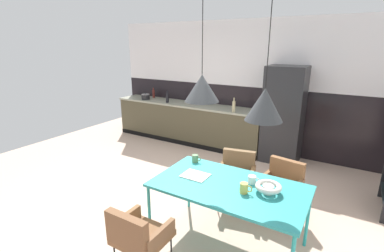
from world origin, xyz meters
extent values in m
plane|color=#CAAB96|center=(0.00, 0.00, 0.00)|extent=(8.54, 8.54, 0.00)
cube|color=black|center=(0.00, 2.87, 0.68)|extent=(6.57, 0.12, 1.36)
cube|color=white|center=(0.00, 2.87, 2.04)|extent=(6.57, 0.12, 1.36)
cube|color=#4A4430|center=(-1.33, 2.51, 0.44)|extent=(3.62, 0.60, 0.87)
cube|color=#9A9B85|center=(-1.33, 2.51, 0.89)|extent=(3.65, 0.63, 0.04)
cube|color=black|center=(-1.33, 2.21, 0.05)|extent=(3.62, 0.01, 0.10)
cube|color=#232326|center=(0.86, 2.51, 0.92)|extent=(0.71, 0.60, 1.85)
cube|color=teal|center=(0.96, -0.26, 0.74)|extent=(1.64, 0.93, 0.03)
cylinder|color=teal|center=(0.18, 0.16, 0.36)|extent=(0.04, 0.04, 0.72)
cylinder|color=teal|center=(1.74, 0.16, 0.36)|extent=(0.04, 0.04, 0.72)
cylinder|color=teal|center=(0.18, -0.69, 0.36)|extent=(0.04, 0.04, 0.72)
cube|color=brown|center=(0.73, 0.51, 0.41)|extent=(0.56, 0.55, 0.06)
cube|color=brown|center=(0.69, 0.71, 0.61)|extent=(0.46, 0.17, 0.33)
cube|color=brown|center=(0.94, 0.56, 0.51)|extent=(0.13, 0.42, 0.14)
cube|color=brown|center=(0.51, 0.47, 0.51)|extent=(0.13, 0.42, 0.14)
cylinder|color=black|center=(0.96, 0.37, 0.19)|extent=(0.02, 0.02, 0.38)
cylinder|color=black|center=(0.57, 0.29, 0.19)|extent=(0.02, 0.02, 0.38)
cylinder|color=black|center=(0.89, 0.74, 0.19)|extent=(0.02, 0.02, 0.38)
cylinder|color=black|center=(0.49, 0.66, 0.19)|extent=(0.02, 0.02, 0.38)
cylinder|color=black|center=(0.92, 0.55, 0.01)|extent=(0.10, 0.41, 0.02)
cylinder|color=black|center=(0.53, 0.47, 0.01)|extent=(0.10, 0.41, 0.02)
cube|color=brown|center=(0.42, -1.09, 0.43)|extent=(0.48, 0.46, 0.06)
cube|color=brown|center=(0.42, -1.29, 0.62)|extent=(0.46, 0.08, 0.32)
cube|color=brown|center=(0.20, -1.09, 0.53)|extent=(0.05, 0.41, 0.14)
cube|color=brown|center=(0.64, -1.09, 0.53)|extent=(0.05, 0.41, 0.14)
cylinder|color=black|center=(0.22, -0.90, 0.20)|extent=(0.02, 0.02, 0.40)
cylinder|color=black|center=(0.62, -0.90, 0.20)|extent=(0.02, 0.02, 0.40)
cube|color=brown|center=(1.32, 0.54, 0.39)|extent=(0.55, 0.53, 0.06)
cube|color=brown|center=(1.35, 0.74, 0.60)|extent=(0.46, 0.15, 0.34)
cube|color=brown|center=(1.54, 0.50, 0.49)|extent=(0.12, 0.42, 0.14)
cube|color=brown|center=(1.10, 0.57, 0.49)|extent=(0.12, 0.42, 0.14)
cylinder|color=black|center=(1.49, 0.32, 0.18)|extent=(0.02, 0.02, 0.36)
cylinder|color=black|center=(1.09, 0.38, 0.18)|extent=(0.02, 0.02, 0.36)
cylinder|color=black|center=(1.55, 0.69, 0.18)|extent=(0.02, 0.02, 0.36)
cylinder|color=black|center=(1.15, 0.76, 0.18)|extent=(0.02, 0.02, 0.36)
cylinder|color=black|center=(1.52, 0.51, 0.01)|extent=(0.08, 0.41, 0.02)
cylinder|color=black|center=(1.12, 0.57, 0.01)|extent=(0.08, 0.41, 0.02)
cylinder|color=silver|center=(1.36, -0.20, 0.79)|extent=(0.12, 0.12, 0.08)
torus|color=silver|center=(1.36, -0.20, 0.82)|extent=(0.27, 0.27, 0.06)
cube|color=white|center=(0.46, -0.27, 0.76)|extent=(0.15, 0.24, 0.01)
cube|color=white|center=(0.61, -0.27, 0.76)|extent=(0.15, 0.24, 0.01)
cube|color=beige|center=(0.53, -0.27, 0.77)|extent=(0.01, 0.24, 0.00)
cylinder|color=white|center=(1.15, -0.09, 0.80)|extent=(0.09, 0.09, 0.08)
torus|color=white|center=(1.21, -0.09, 0.80)|extent=(0.06, 0.01, 0.06)
cylinder|color=gold|center=(1.15, -0.33, 0.81)|extent=(0.08, 0.08, 0.11)
torus|color=gold|center=(1.20, -0.33, 0.81)|extent=(0.07, 0.01, 0.07)
cylinder|color=#5B8456|center=(0.33, 0.08, 0.80)|extent=(0.08, 0.08, 0.10)
torus|color=#5B8456|center=(0.38, 0.08, 0.81)|extent=(0.07, 0.01, 0.07)
cylinder|color=black|center=(-2.46, 2.40, 0.97)|extent=(0.20, 0.20, 0.12)
cylinder|color=gray|center=(-2.46, 2.40, 1.04)|extent=(0.20, 0.20, 0.01)
sphere|color=black|center=(-2.46, 2.40, 1.06)|extent=(0.02, 0.02, 0.02)
cylinder|color=black|center=(-1.78, 2.37, 1.02)|extent=(0.07, 0.07, 0.21)
cylinder|color=black|center=(-1.78, 2.37, 1.16)|extent=(0.03, 0.03, 0.07)
cylinder|color=tan|center=(-0.07, 2.28, 1.02)|extent=(0.07, 0.07, 0.22)
cylinder|color=tan|center=(-0.07, 2.28, 1.17)|extent=(0.03, 0.03, 0.07)
cylinder|color=maroon|center=(-2.43, 2.68, 1.01)|extent=(0.06, 0.06, 0.20)
cylinder|color=maroon|center=(-2.43, 2.68, 1.14)|extent=(0.03, 0.03, 0.05)
cylinder|color=black|center=(0.63, -0.30, 2.30)|extent=(0.01, 0.01, 0.74)
cone|color=#35383B|center=(0.63, -0.30, 1.79)|extent=(0.36, 0.36, 0.28)
cylinder|color=black|center=(1.28, -0.29, 2.26)|extent=(0.01, 0.01, 0.83)
cone|color=#35383B|center=(1.28, -0.29, 1.69)|extent=(0.35, 0.35, 0.31)
camera|label=1|loc=(2.01, -2.78, 2.23)|focal=25.90mm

